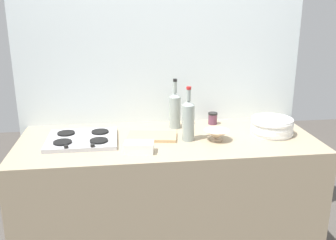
{
  "coord_description": "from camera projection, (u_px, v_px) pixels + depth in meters",
  "views": [
    {
      "loc": [
        -0.28,
        -2.13,
        1.68
      ],
      "look_at": [
        0.0,
        0.0,
        1.02
      ],
      "focal_mm": 40.28,
      "sensor_mm": 36.0,
      "label": 1
    }
  ],
  "objects": [
    {
      "name": "cutting_board",
      "position": [
        152.0,
        137.0,
        2.3
      ],
      "size": [
        0.32,
        0.22,
        0.02
      ],
      "primitive_type": "cube",
      "rotation": [
        0.0,
        0.0,
        -0.17
      ],
      "color": "tan",
      "rests_on": "counter_block"
    },
    {
      "name": "condiment_jar_front",
      "position": [
        213.0,
        118.0,
        2.56
      ],
      "size": [
        0.06,
        0.06,
        0.08
      ],
      "color": "#66384C",
      "rests_on": "counter_block"
    },
    {
      "name": "mixing_bowl",
      "position": [
        216.0,
        135.0,
        2.25
      ],
      "size": [
        0.15,
        0.15,
        0.06
      ],
      "color": "beige",
      "rests_on": "counter_block"
    },
    {
      "name": "plate_stack",
      "position": [
        272.0,
        126.0,
        2.36
      ],
      "size": [
        0.26,
        0.26,
        0.1
      ],
      "color": "white",
      "rests_on": "counter_block"
    },
    {
      "name": "wine_bottle_leftmost",
      "position": [
        188.0,
        120.0,
        2.23
      ],
      "size": [
        0.07,
        0.07,
        0.33
      ],
      "color": "gray",
      "rests_on": "counter_block"
    },
    {
      "name": "backsplash_panel",
      "position": [
        161.0,
        66.0,
        2.53
      ],
      "size": [
        1.9,
        0.06,
        2.56
      ],
      "primitive_type": "cube",
      "color": "silver",
      "rests_on": "ground"
    },
    {
      "name": "wine_bottle_mid_left",
      "position": [
        175.0,
        110.0,
        2.46
      ],
      "size": [
        0.07,
        0.07,
        0.33
      ],
      "color": "gray",
      "rests_on": "counter_block"
    },
    {
      "name": "counter_block",
      "position": [
        168.0,
        205.0,
        2.42
      ],
      "size": [
        1.8,
        0.7,
        0.9
      ],
      "primitive_type": "cube",
      "color": "tan",
      "rests_on": "ground"
    },
    {
      "name": "butter_dish",
      "position": [
        139.0,
        147.0,
        2.07
      ],
      "size": [
        0.17,
        0.11,
        0.06
      ],
      "primitive_type": "cube",
      "rotation": [
        0.0,
        0.0,
        -0.16
      ],
      "color": "white",
      "rests_on": "counter_block"
    },
    {
      "name": "stovetop_hob",
      "position": [
        82.0,
        139.0,
        2.24
      ],
      "size": [
        0.41,
        0.36,
        0.04
      ],
      "color": "#B2B2B7",
      "rests_on": "counter_block"
    }
  ]
}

